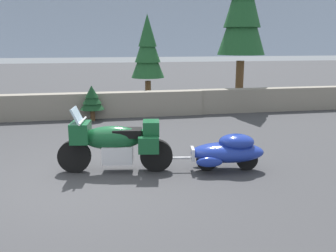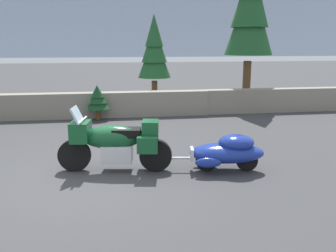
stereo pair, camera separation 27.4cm
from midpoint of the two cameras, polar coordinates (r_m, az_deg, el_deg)
ground_plane at (r=7.25m, az=-14.23°, el=-8.29°), size 80.00×80.00×0.00m
stone_guard_wall at (r=12.98m, az=-15.55°, el=3.00°), size 24.00×0.60×0.87m
distant_ridgeline at (r=102.93m, az=-11.49°, el=15.82°), size 240.00×80.00×16.00m
touring_motorcycle at (r=7.42m, az=-9.34°, el=-2.49°), size 2.31×0.95×1.33m
car_shaped_trailer at (r=7.55m, az=8.27°, el=-3.85°), size 2.23×0.93×0.76m
pine_tree_tall at (r=15.14m, az=11.05°, el=18.05°), size 1.87×1.87×6.34m
pine_tree_secondary at (r=14.64m, az=-3.75°, el=11.80°), size 1.31×1.31×3.63m
pine_sapling_near at (r=12.42m, az=-12.39°, el=4.17°), size 0.80×0.80×1.18m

